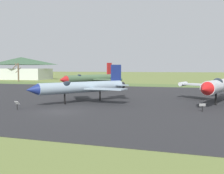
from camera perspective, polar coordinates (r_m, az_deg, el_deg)
ground_plane at (r=28.93m, az=-10.98°, el=-5.18°), size 600.00×600.00×0.00m
asphalt_apron at (r=42.91m, az=-0.98°, el=-2.12°), size 105.41×51.29×0.05m
grass_verge_strip at (r=73.46m, az=7.07°, el=0.37°), size 165.41×12.00×0.06m
jet_fighter_front_left at (r=38.25m, az=21.83°, el=0.38°), size 12.98×16.53×5.31m
info_placard_front_left at (r=29.81m, az=18.29°, el=-3.90°), size 0.66×0.29×0.91m
jet_fighter_front_right at (r=35.98m, az=-6.23°, el=0.03°), size 10.74×13.19×5.05m
info_placard_front_right at (r=31.48m, az=-19.13°, el=-3.45°), size 0.54×0.34×0.97m
jet_fighter_rear_center at (r=57.78m, az=-4.55°, el=1.79°), size 12.26×16.35×5.77m
info_placard_rear_center at (r=52.01m, az=-10.43°, el=-0.44°), size 0.50×0.17×1.05m
bare_tree_far_left at (r=98.78m, az=-18.98°, el=3.11°), size 1.80×2.74×6.45m
visitor_building at (r=118.39m, az=-18.35°, el=3.72°), size 23.98×15.11×9.08m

